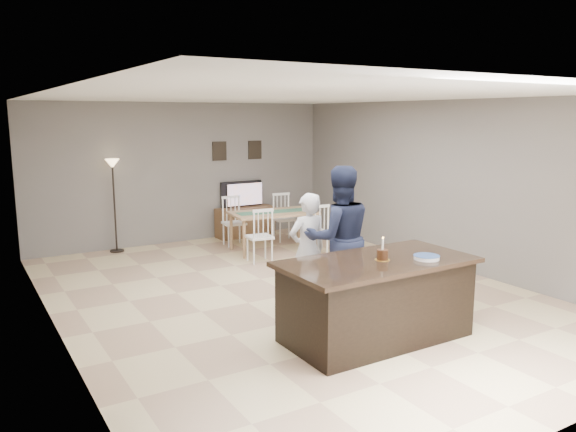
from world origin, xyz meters
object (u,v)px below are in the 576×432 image
woman (308,250)px  man (339,238)px  birthday_cake (382,254)px  plate_stack (427,257)px  floor_lamp (113,180)px  television (243,194)px  kitchen_island (376,299)px  dining_table (273,219)px  tv_console (245,222)px

woman → man: (0.27, -0.31, 0.18)m
birthday_cake → plate_stack: 0.49m
man → floor_lamp: man is taller
television → woman: 4.46m
television → floor_lamp: 2.65m
kitchen_island → plate_stack: plate_stack is taller
television → floor_lamp: floor_lamp is taller
birthday_cake → floor_lamp: floor_lamp is taller
man → television: bearing=-83.3°
woman → birthday_cake: (0.07, -1.38, 0.22)m
birthday_cake → dining_table: bearing=76.3°
tv_console → birthday_cake: 5.76m
dining_table → floor_lamp: bearing=157.9°
tv_console → floor_lamp: 2.80m
woman → floor_lamp: 4.50m
television → dining_table: television is taller
woman → man: bearing=131.7°
dining_table → floor_lamp: 2.95m
kitchen_island → man: size_ratio=1.17×
tv_console → plate_stack: plate_stack is taller
woman → birthday_cake: woman is taller
kitchen_island → birthday_cake: 0.51m
man → birthday_cake: size_ratio=7.16×
tv_console → birthday_cake: birthday_cake is taller
dining_table → floor_lamp: (-2.50, 1.39, 0.72)m
woman → plate_stack: bearing=108.7°
kitchen_island → birthday_cake: (0.05, -0.03, 0.51)m
woman → television: bearing=-104.6°
plate_stack → dining_table: (0.60, 4.46, -0.33)m
television → plate_stack: (-0.72, -5.90, 0.06)m
woman → floor_lamp: size_ratio=0.87×
birthday_cake → dining_table: 4.37m
television → birthday_cake: size_ratio=3.56×
kitchen_island → dining_table: dining_table is taller
woman → birthday_cake: bearing=94.2°
woman → dining_table: 3.06m
kitchen_island → woman: bearing=91.0°
television → man: man is taller
kitchen_island → dining_table: 4.34m
birthday_cake → floor_lamp: (-1.46, 5.62, 0.35)m
plate_stack → birthday_cake: bearing=152.1°
plate_stack → kitchen_island: bearing=151.6°
tv_console → dining_table: bearing=-95.0°
birthday_cake → plate_stack: (0.43, -0.23, -0.04)m
kitchen_island → television: size_ratio=2.35×
television → plate_stack: bearing=83.0°
plate_stack → dining_table: bearing=82.3°
tv_console → man: bearing=-101.9°
television → birthday_cake: (-1.15, -5.67, 0.10)m
birthday_cake → kitchen_island: bearing=146.7°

